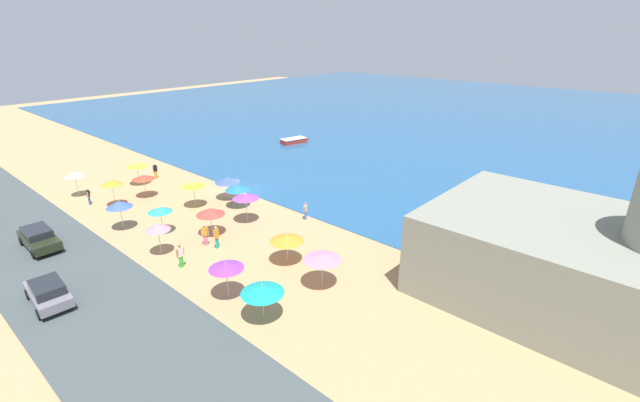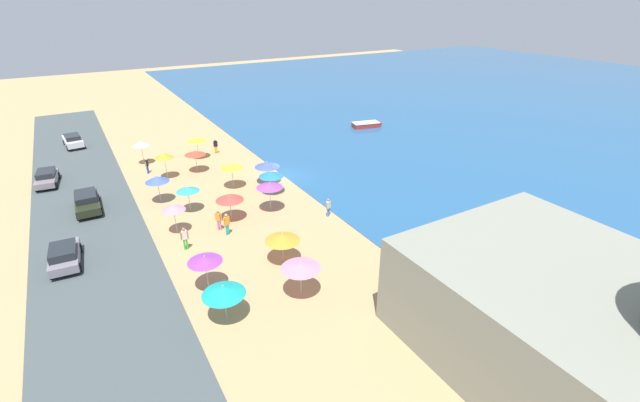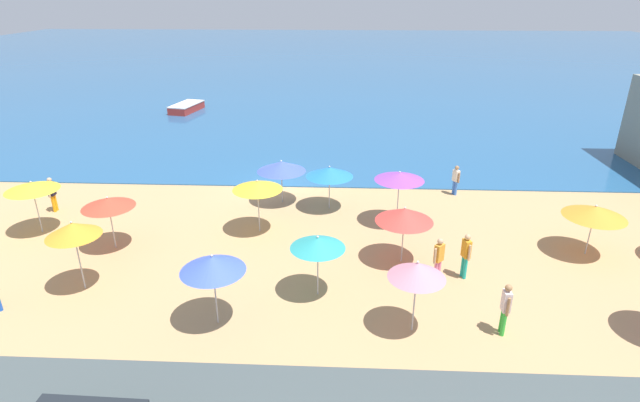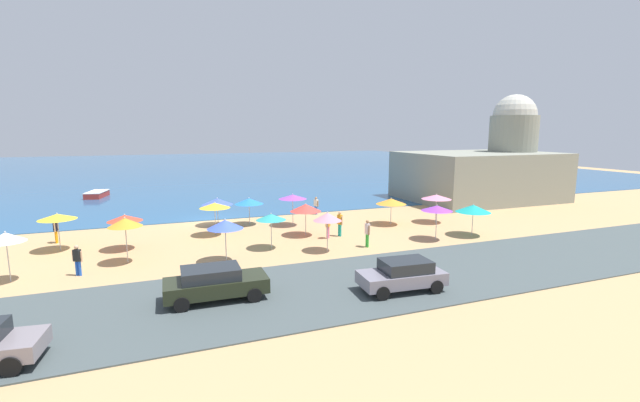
% 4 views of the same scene
% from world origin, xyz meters
% --- Properties ---
extents(ground_plane, '(160.00, 160.00, 0.00)m').
position_xyz_m(ground_plane, '(0.00, 0.00, 0.00)').
color(ground_plane, tan).
extents(sea, '(150.00, 110.00, 0.05)m').
position_xyz_m(sea, '(0.00, 55.00, 0.03)').
color(sea, '#245787').
rests_on(sea, ground_plane).
extents(coastal_road, '(80.00, 8.00, 0.06)m').
position_xyz_m(coastal_road, '(0.00, -18.00, 0.03)').
color(coastal_road, '#414B4C').
rests_on(coastal_road, ground_plane).
extents(beach_umbrella_0, '(2.22, 2.22, 2.42)m').
position_xyz_m(beach_umbrella_0, '(-9.96, -5.91, 2.17)').
color(beach_umbrella_0, '#B2B2B7').
rests_on(beach_umbrella_0, ground_plane).
extents(beach_umbrella_1, '(2.40, 2.40, 2.38)m').
position_xyz_m(beach_umbrella_1, '(17.20, -7.45, 2.12)').
color(beach_umbrella_1, '#B2B2B7').
rests_on(beach_umbrella_1, ground_plane).
extents(beach_umbrella_2, '(2.24, 2.24, 2.37)m').
position_xyz_m(beach_umbrella_2, '(5.77, -7.77, 2.03)').
color(beach_umbrella_2, '#B2B2B7').
rests_on(beach_umbrella_2, ground_plane).
extents(beach_umbrella_3, '(1.91, 1.91, 2.32)m').
position_xyz_m(beach_umbrella_3, '(2.57, -10.25, 2.05)').
color(beach_umbrella_3, '#B2B2B7').
rests_on(beach_umbrella_3, ground_plane).
extents(beach_umbrella_4, '(1.77, 1.77, 2.53)m').
position_xyz_m(beach_umbrella_4, '(5.66, -12.13, 2.20)').
color(beach_umbrella_4, '#B2B2B7').
rests_on(beach_umbrella_4, ground_plane).
extents(beach_umbrella_5, '(2.41, 2.41, 2.18)m').
position_xyz_m(beach_umbrella_5, '(13.36, -6.80, 1.88)').
color(beach_umbrella_5, '#B2B2B7').
rests_on(beach_umbrella_5, ground_plane).
extents(beach_umbrella_6, '(2.43, 2.43, 2.24)m').
position_xyz_m(beach_umbrella_6, '(0.35, -2.07, 1.92)').
color(beach_umbrella_6, '#B2B2B7').
rests_on(beach_umbrella_6, ground_plane).
extents(beach_umbrella_7, '(1.86, 1.86, 2.69)m').
position_xyz_m(beach_umbrella_7, '(-5.86, -10.27, 2.37)').
color(beach_umbrella_7, '#B2B2B7').
rests_on(beach_umbrella_7, ground_plane).
extents(beach_umbrella_8, '(2.18, 2.18, 2.45)m').
position_xyz_m(beach_umbrella_8, '(-0.28, -5.39, 2.19)').
color(beach_umbrella_8, '#B2B2B7').
rests_on(beach_umbrella_8, ground_plane).
extents(beach_umbrella_9, '(2.23, 2.23, 2.56)m').
position_xyz_m(beach_umbrella_9, '(5.90, -4.31, 2.31)').
color(beach_umbrella_9, '#B2B2B7').
rests_on(beach_umbrella_9, ground_plane).
extents(beach_umbrella_10, '(1.79, 1.79, 2.60)m').
position_xyz_m(beach_umbrella_10, '(-11.16, -11.53, 2.29)').
color(beach_umbrella_10, '#B2B2B7').
rests_on(beach_umbrella_10, ground_plane).
extents(beach_umbrella_11, '(2.12, 2.12, 2.47)m').
position_xyz_m(beach_umbrella_11, '(13.77, -12.18, 2.21)').
color(beach_umbrella_11, '#B2B2B7').
rests_on(beach_umbrella_11, ground_plane).
extents(beach_umbrella_12, '(2.05, 2.05, 2.52)m').
position_xyz_m(beach_umbrella_12, '(-0.58, -12.04, 2.20)').
color(beach_umbrella_12, '#B2B2B7').
rests_on(beach_umbrella_12, ground_plane).
extents(beach_umbrella_13, '(2.11, 2.11, 2.31)m').
position_xyz_m(beach_umbrella_13, '(-6.06, -7.20, 2.04)').
color(beach_umbrella_13, '#B2B2B7').
rests_on(beach_umbrella_13, ground_plane).
extents(beach_umbrella_14, '(2.28, 2.28, 2.21)m').
position_xyz_m(beach_umbrella_14, '(2.75, -2.74, 1.91)').
color(beach_umbrella_14, '#B2B2B7').
rests_on(beach_umbrella_14, ground_plane).
extents(beach_umbrella_15, '(2.45, 2.45, 2.31)m').
position_xyz_m(beach_umbrella_15, '(16.93, -12.13, 1.97)').
color(beach_umbrella_15, '#B2B2B7').
rests_on(beach_umbrella_15, ground_plane).
extents(bather_0, '(0.23, 0.57, 1.79)m').
position_xyz_m(bather_0, '(8.45, -12.16, 1.01)').
color(bather_0, green).
rests_on(bather_0, ground_plane).
extents(bather_1, '(0.22, 0.57, 1.73)m').
position_xyz_m(bather_1, '(-10.55, -3.69, 0.97)').
color(bather_1, orange).
rests_on(bather_1, ground_plane).
extents(bather_2, '(0.43, 0.43, 1.76)m').
position_xyz_m(bather_2, '(6.92, -9.17, 0.99)').
color(bather_2, pink).
rests_on(bather_2, ground_plane).
extents(bather_3, '(0.50, 0.38, 1.64)m').
position_xyz_m(bather_3, '(-8.14, -11.68, 0.92)').
color(bather_3, blue).
rests_on(bather_3, ground_plane).
extents(bather_4, '(0.31, 0.55, 1.80)m').
position_xyz_m(bather_4, '(7.96, -8.86, 1.01)').
color(bather_4, '#1EAB9C').
rests_on(bather_4, ground_plane).
extents(bather_5, '(0.35, 0.52, 1.60)m').
position_xyz_m(bather_5, '(9.27, -0.63, 0.89)').
color(bather_5, '#3A73D9').
rests_on(bather_5, ground_plane).
extents(parked_car_2, '(4.09, 2.14, 1.45)m').
position_xyz_m(parked_car_2, '(6.36, -19.71, 0.83)').
color(parked_car_2, slate).
rests_on(parked_car_2, coastal_road).
extents(parked_car_3, '(4.49, 2.04, 1.49)m').
position_xyz_m(parked_car_3, '(-1.96, -17.68, 0.85)').
color(parked_car_3, black).
rests_on(parked_car_3, coastal_road).
extents(skiff_nearshore, '(2.44, 4.22, 0.68)m').
position_xyz_m(skiff_nearshore, '(-10.35, 17.55, 0.39)').
color(skiff_nearshore, '#AF3028').
rests_on(skiff_nearshore, sea).
extents(harbor_fortress, '(15.57, 11.57, 11.44)m').
position_xyz_m(harbor_fortress, '(30.15, 1.10, 3.47)').
color(harbor_fortress, gray).
rests_on(harbor_fortress, ground_plane).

